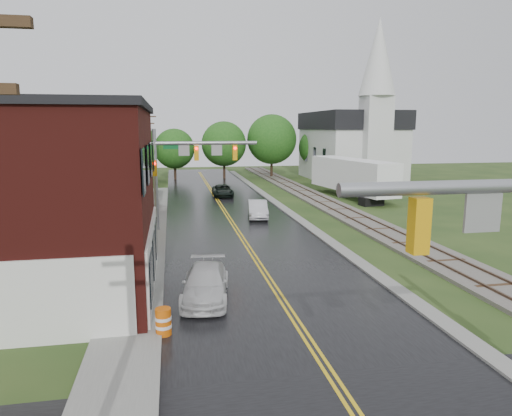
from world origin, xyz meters
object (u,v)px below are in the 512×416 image
object	(u,v)px
tree_left_e	(130,151)
sedan_silver	(258,209)
church	(353,138)
semi_trailer	(352,175)
tree_left_c	(70,157)
traffic_signal_far	(186,161)
utility_pole_c	(149,152)
pickup_white	(206,284)
suv_dark	(223,191)
construction_barrel	(163,322)
utility_pole_b	(131,172)

from	to	relation	value
tree_left_e	sedan_silver	size ratio (longest dim) A/B	1.90
church	semi_trailer	distance (m)	16.21
sedan_silver	semi_trailer	distance (m)	14.71
tree_left_c	sedan_silver	size ratio (longest dim) A/B	1.78
traffic_signal_far	utility_pole_c	size ratio (longest dim) A/B	0.82
sedan_silver	semi_trailer	bearing A→B (deg)	44.36
pickup_white	suv_dark	bearing A→B (deg)	90.01
tree_left_c	semi_trailer	bearing A→B (deg)	-1.69
semi_trailer	tree_left_e	bearing A→B (deg)	163.37
sedan_silver	pickup_white	distance (m)	17.95
utility_pole_c	pickup_white	bearing A→B (deg)	-83.33
tree_left_e	construction_barrel	xyz separation A→B (m)	(3.91, -35.90, -4.32)
tree_left_c	semi_trailer	world-z (taller)	tree_left_c
tree_left_e	pickup_white	xyz separation A→B (m)	(5.65, -32.67, -4.13)
utility_pole_b	utility_pole_c	distance (m)	22.00
pickup_white	construction_barrel	distance (m)	3.66
semi_trailer	utility_pole_b	bearing A→B (deg)	-140.61
church	suv_dark	distance (m)	22.87
utility_pole_c	suv_dark	bearing A→B (deg)	-11.48
construction_barrel	traffic_signal_far	bearing A→B (deg)	85.07
tree_left_c	pickup_white	distance (m)	28.98
utility_pole_c	sedan_silver	world-z (taller)	utility_pole_c
utility_pole_c	suv_dark	distance (m)	8.77
traffic_signal_far	tree_left_c	bearing A→B (deg)	128.82
traffic_signal_far	pickup_white	world-z (taller)	traffic_signal_far
traffic_signal_far	pickup_white	xyz separation A→B (m)	(0.27, -13.78, -4.29)
church	construction_barrel	world-z (taller)	church
church	tree_left_c	xyz separation A→B (m)	(-33.85, -13.84, -1.32)
pickup_white	construction_barrel	bearing A→B (deg)	-110.48
sedan_silver	suv_dark	bearing A→B (deg)	104.57
church	pickup_white	bearing A→B (deg)	-119.80
traffic_signal_far	tree_left_c	world-z (taller)	tree_left_c
church	sedan_silver	xyz separation A→B (m)	(-17.69, -23.43, -5.13)
utility_pole_c	tree_left_c	bearing A→B (deg)	-149.80
tree_left_e	suv_dark	size ratio (longest dim) A/B	1.83
suv_dark	construction_barrel	distance (m)	32.96
semi_trailer	sedan_silver	bearing A→B (deg)	-143.13
church	utility_pole_b	bearing A→B (deg)	-130.18
utility_pole_c	construction_barrel	distance (m)	34.31
utility_pole_c	tree_left_c	distance (m)	8.16
tree_left_c	pickup_white	world-z (taller)	tree_left_c
church	utility_pole_b	world-z (taller)	church
church	utility_pole_c	xyz separation A→B (m)	(-26.80, -9.74, -1.11)
traffic_signal_far	pickup_white	size ratio (longest dim) A/B	1.57
sedan_silver	semi_trailer	world-z (taller)	semi_trailer
tree_left_c	semi_trailer	xyz separation A→B (m)	(27.84, -0.82, -2.12)
traffic_signal_far	sedan_silver	xyz separation A→B (m)	(5.78, 3.31, -4.26)
suv_dark	semi_trailer	world-z (taller)	semi_trailer
church	pickup_white	size ratio (longest dim) A/B	4.27
utility_pole_b	tree_left_e	distance (m)	23.99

